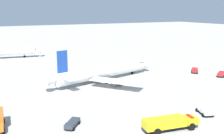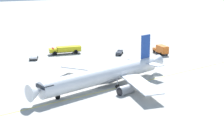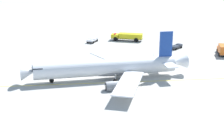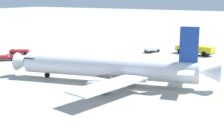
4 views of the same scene
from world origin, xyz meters
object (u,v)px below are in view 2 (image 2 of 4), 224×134
Objects in this scene: fire_tender_truck at (66,49)px; catering_truck_truck at (161,50)px; pushback_tug_truck at (34,57)px; baggage_truck_truck at (119,53)px; airliner_main at (104,76)px.

fire_tender_truck is 32.30m from catering_truck_truck.
catering_truck_truck is at bearing 91.76° from pushback_tug_truck.
airliner_main is at bearing -175.24° from baggage_truck_truck.
catering_truck_truck is at bearing -76.31° from baggage_truck_truck.
baggage_truck_truck is 28.10m from pushback_tug_truck.
airliner_main reaches higher than pushback_tug_truck.
fire_tender_truck reaches higher than pushback_tug_truck.
pushback_tug_truck is (-2.66, 11.75, -0.74)m from fire_tender_truck.
pushback_tug_truck is at bearing 115.38° from baggage_truck_truck.
baggage_truck_truck is at bearing 95.67° from pushback_tug_truck.
baggage_truck_truck is at bearing -139.01° from airliner_main.
catering_truck_truck is (-6.19, -12.71, 0.94)m from baggage_truck_truck.
catering_truck_truck reaches higher than baggage_truck_truck.
airliner_main is 7.99× the size of pushback_tug_truck.
fire_tender_truck is (9.59, 15.48, 0.82)m from baggage_truck_truck.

